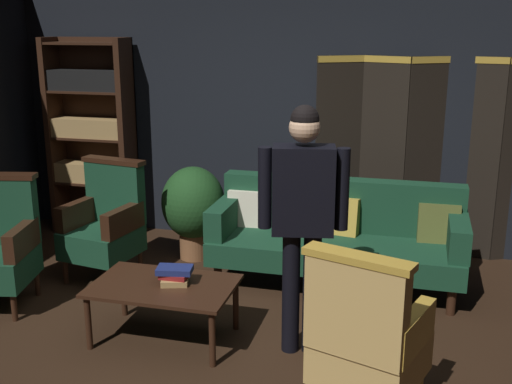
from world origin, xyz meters
TOP-DOWN VIEW (x-y plane):
  - ground_plane at (0.00, 0.00)m, footprint 10.00×10.00m
  - back_wall at (0.00, 2.45)m, footprint 7.20×0.10m
  - folding_screen at (1.27, 2.35)m, footprint 2.11×0.44m
  - bookshelf at (-2.15, 2.19)m, footprint 0.90×0.32m
  - velvet_couch at (0.55, 1.45)m, footprint 2.12×0.78m
  - coffee_table at (-0.50, 0.13)m, footprint 1.00×0.64m
  - armchair_gilt_accent at (0.96, -0.42)m, footprint 0.73×0.73m
  - armchair_wing_right at (-1.44, 1.08)m, footprint 0.67×0.66m
  - standing_figure at (0.47, 0.22)m, footprint 0.58×0.28m
  - potted_plant at (-0.85, 1.70)m, footprint 0.60×0.60m
  - book_tan_leather at (-0.43, 0.18)m, footprint 0.23×0.24m
  - book_red_leather at (-0.43, 0.18)m, footprint 0.20×0.16m
  - book_navy_cloth at (-0.43, 0.18)m, footprint 0.27×0.19m

SIDE VIEW (x-z plane):
  - ground_plane at x=0.00m, z-range 0.00..0.00m
  - coffee_table at x=-0.50m, z-range 0.16..0.58m
  - book_tan_leather at x=-0.43m, z-range 0.42..0.46m
  - velvet_couch at x=0.55m, z-range 0.01..0.89m
  - book_red_leather at x=-0.43m, z-range 0.46..0.50m
  - armchair_gilt_accent at x=0.96m, z-range -0.03..1.01m
  - armchair_wing_right at x=-1.44m, z-range -0.03..1.01m
  - potted_plant at x=-0.85m, z-range 0.07..0.96m
  - book_navy_cloth at x=-0.43m, z-range 0.50..0.54m
  - folding_screen at x=1.27m, z-range 0.04..1.94m
  - standing_figure at x=0.47m, z-range 0.17..1.88m
  - bookshelf at x=-2.15m, z-range 0.05..2.10m
  - back_wall at x=0.00m, z-range 0.00..2.80m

